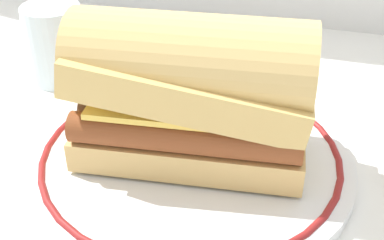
{
  "coord_description": "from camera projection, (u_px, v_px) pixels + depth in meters",
  "views": [
    {
      "loc": [
        0.12,
        -0.35,
        0.29
      ],
      "look_at": [
        0.02,
        0.0,
        0.04
      ],
      "focal_mm": 48.81,
      "sensor_mm": 36.0,
      "label": 1
    }
  ],
  "objects": [
    {
      "name": "ground_plane",
      "position": [
        173.0,
        161.0,
        0.47
      ],
      "size": [
        1.5,
        1.5,
        0.0
      ],
      "primitive_type": "plane",
      "color": "white"
    },
    {
      "name": "sausage_sandwich",
      "position": [
        192.0,
        87.0,
        0.43
      ],
      "size": [
        0.2,
        0.12,
        0.13
      ],
      "rotation": [
        0.0,
        0.0,
        0.1
      ],
      "color": "#DDB56C",
      "rests_on": "plate"
    },
    {
      "name": "plate",
      "position": [
        192.0,
        155.0,
        0.46
      ],
      "size": [
        0.29,
        0.29,
        0.01
      ],
      "color": "white",
      "rests_on": "ground_plane"
    },
    {
      "name": "drinking_glass",
      "position": [
        56.0,
        49.0,
        0.58
      ],
      "size": [
        0.06,
        0.06,
        0.09
      ],
      "color": "silver",
      "rests_on": "ground_plane"
    }
  ]
}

